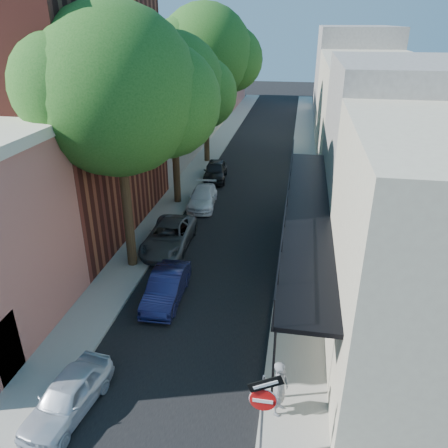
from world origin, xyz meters
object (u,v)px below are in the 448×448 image
at_px(oak_near, 128,94).
at_px(parked_car_e, 215,171).
at_px(sign_post, 263,403).
at_px(parked_car_a, 68,396).
at_px(parked_car_c, 169,236).
at_px(pedestrian, 280,388).
at_px(parked_car_b, 166,287).
at_px(parked_car_d, 203,197).
at_px(oak_mid, 180,88).
at_px(oak_far, 212,54).

xyz_separation_m(oak_near, parked_car_e, (1.07, 12.56, -7.21)).
bearing_deg(sign_post, oak_near, 125.09).
relative_size(parked_car_a, parked_car_c, 0.73).
distance_m(parked_car_a, parked_car_c, 10.48).
bearing_deg(parked_car_a, parked_car_e, 96.89).
distance_m(oak_near, pedestrian, 12.42).
distance_m(parked_car_b, parked_car_d, 10.21).
bearing_deg(pedestrian, oak_mid, 39.89).
distance_m(sign_post, parked_car_c, 12.57).
bearing_deg(oak_near, oak_far, 89.96).
height_order(oak_near, parked_car_e, oak_near).
distance_m(oak_near, oak_mid, 8.01).
bearing_deg(parked_car_e, sign_post, -81.96).
bearing_deg(oak_far, parked_car_e, -76.59).
bearing_deg(parked_car_b, oak_mid, 99.29).
bearing_deg(parked_car_d, oak_mid, 156.36).
height_order(sign_post, parked_car_a, sign_post).
bearing_deg(oak_far, parked_car_c, -87.16).
distance_m(parked_car_c, parked_car_e, 10.76).
bearing_deg(sign_post, parked_car_b, 124.52).
distance_m(oak_near, parked_car_b, 7.99).
relative_size(oak_near, oak_mid, 1.12).
bearing_deg(parked_car_d, pedestrian, -74.40).
relative_size(oak_near, parked_car_b, 3.08).
distance_m(oak_near, parked_car_d, 10.57).
relative_size(parked_car_b, pedestrian, 2.05).
bearing_deg(parked_car_c, oak_near, -114.57).
xyz_separation_m(sign_post, oak_mid, (-6.58, 17.26, 5.02)).
relative_size(sign_post, oak_near, 0.26).
bearing_deg(pedestrian, parked_car_a, 114.84).
bearing_deg(parked_car_e, oak_near, -100.86).
bearing_deg(parked_car_a, parked_car_d, 96.04).
height_order(oak_far, parked_car_e, oak_far).
height_order(oak_far, parked_car_a, oak_far).
height_order(oak_far, parked_car_c, oak_far).
xyz_separation_m(oak_near, parked_car_c, (0.77, 1.80, -7.24)).
bearing_deg(oak_far, oak_near, -90.04).
xyz_separation_m(sign_post, parked_car_e, (-5.45, 21.85, -1.37)).
distance_m(parked_car_a, parked_car_e, 21.24).
height_order(parked_car_a, parked_car_e, parked_car_e).
bearing_deg(parked_car_b, parked_car_a, -102.74).
relative_size(parked_car_a, pedestrian, 1.88).
bearing_deg(parked_car_c, oak_mid, 96.06).
relative_size(oak_mid, parked_car_b, 2.75).
bearing_deg(parked_car_d, parked_car_c, -99.55).
xyz_separation_m(parked_car_d, pedestrian, (5.67, -15.24, 0.46)).
xyz_separation_m(oak_near, oak_far, (0.01, 17.01, 0.38)).
bearing_deg(parked_car_d, parked_car_e, 87.12).
bearing_deg(sign_post, oak_mid, 110.86).
distance_m(oak_mid, pedestrian, 18.19).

